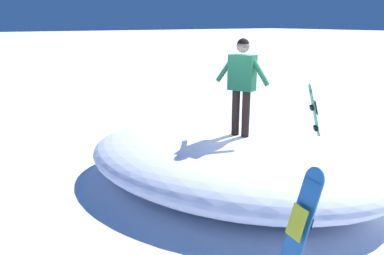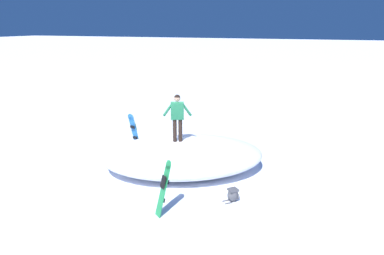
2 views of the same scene
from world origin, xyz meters
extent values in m
plane|color=white|center=(0.00, 0.00, 0.00)|extent=(240.00, 240.00, 0.00)
ellipsoid|color=white|center=(0.39, 0.26, 0.53)|extent=(7.01, 6.21, 1.05)
cylinder|color=black|center=(0.29, 0.25, 1.47)|extent=(0.14, 0.14, 0.83)
cylinder|color=black|center=(0.10, 0.18, 1.47)|extent=(0.14, 0.14, 0.83)
cube|color=#195638|center=(0.20, 0.22, 2.19)|extent=(0.51, 0.38, 0.62)
sphere|color=tan|center=(0.20, 0.22, 2.64)|extent=(0.23, 0.23, 0.23)
cylinder|color=#195638|center=(0.49, 0.34, 2.24)|extent=(0.39, 0.23, 0.51)
cylinder|color=#195638|center=(-0.10, 0.09, 2.24)|extent=(0.39, 0.23, 0.51)
sphere|color=black|center=(0.20, 0.22, 2.66)|extent=(0.21, 0.21, 0.21)
cube|color=#1E8C47|center=(1.12, -3.03, 0.73)|extent=(0.45, 0.47, 1.46)
cylinder|color=#1E8C47|center=(1.24, -2.88, 1.46)|extent=(0.26, 0.23, 0.26)
cube|color=black|center=(1.13, -3.02, 0.99)|extent=(0.24, 0.21, 0.35)
cube|color=black|center=(1.19, -2.94, 0.99)|extent=(0.21, 0.19, 0.12)
cube|color=black|center=(1.11, -3.05, 0.47)|extent=(0.21, 0.19, 0.12)
cube|color=#2672BF|center=(-2.40, 1.64, 0.72)|extent=(0.34, 0.46, 1.44)
cylinder|color=#2672BF|center=(-2.43, 1.44, 1.44)|extent=(0.29, 0.13, 0.27)
cube|color=yellow|center=(-2.40, 1.63, 0.98)|extent=(0.24, 0.14, 0.35)
cube|color=black|center=(-2.42, 1.53, 0.98)|extent=(0.20, 0.13, 0.12)
cube|color=black|center=(-2.40, 1.67, 0.46)|extent=(0.20, 0.13, 0.12)
ellipsoid|color=#4C4C51|center=(2.74, -1.58, 0.20)|extent=(0.45, 0.45, 0.41)
ellipsoid|color=slate|center=(2.85, -1.47, 0.14)|extent=(0.23, 0.23, 0.20)
cube|color=#4C4C51|center=(2.74, -1.58, 0.38)|extent=(0.38, 0.38, 0.06)
cylinder|color=#4C4C51|center=(2.55, -1.64, 0.01)|extent=(0.19, 0.19, 0.04)
cylinder|color=#4C4C51|center=(2.67, -1.77, 0.01)|extent=(0.19, 0.19, 0.04)
camera|label=1|loc=(-4.82, 4.56, 3.05)|focal=35.56mm
camera|label=2|loc=(5.07, -11.23, 5.15)|focal=33.81mm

